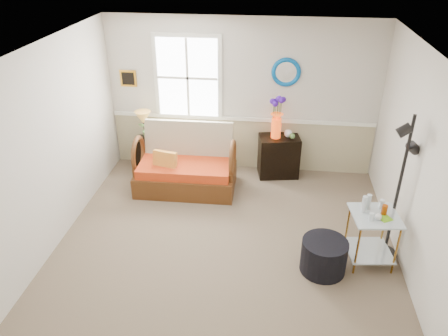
# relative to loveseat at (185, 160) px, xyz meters

# --- Properties ---
(floor) EXTENTS (4.50, 5.00, 0.01)m
(floor) POSITION_rel_loveseat_xyz_m (0.81, -1.62, -0.51)
(floor) COLOR brown
(floor) RESTS_ON ground
(ceiling) EXTENTS (4.50, 5.00, 0.01)m
(ceiling) POSITION_rel_loveseat_xyz_m (0.81, -1.62, 2.09)
(ceiling) COLOR white
(ceiling) RESTS_ON walls
(walls) EXTENTS (4.51, 5.01, 2.60)m
(walls) POSITION_rel_loveseat_xyz_m (0.81, -1.62, 0.79)
(walls) COLOR beige
(walls) RESTS_ON floor
(wainscot) EXTENTS (4.46, 0.02, 0.90)m
(wainscot) POSITION_rel_loveseat_xyz_m (0.81, 0.86, -0.06)
(wainscot) COLOR tan
(wainscot) RESTS_ON walls
(chair_rail) EXTENTS (4.46, 0.04, 0.06)m
(chair_rail) POSITION_rel_loveseat_xyz_m (0.81, 0.85, 0.41)
(chair_rail) COLOR white
(chair_rail) RESTS_ON walls
(window) EXTENTS (1.14, 0.06, 1.44)m
(window) POSITION_rel_loveseat_xyz_m (-0.09, 0.85, 1.09)
(window) COLOR white
(window) RESTS_ON walls
(picture) EXTENTS (0.28, 0.03, 0.28)m
(picture) POSITION_rel_loveseat_xyz_m (-1.11, 0.86, 1.04)
(picture) COLOR #BD7E1D
(picture) RESTS_ON walls
(mirror) EXTENTS (0.47, 0.07, 0.47)m
(mirror) POSITION_rel_loveseat_xyz_m (1.51, 0.86, 1.24)
(mirror) COLOR #0072B1
(mirror) RESTS_ON walls
(loveseat) EXTENTS (1.59, 0.92, 1.03)m
(loveseat) POSITION_rel_loveseat_xyz_m (0.00, 0.00, 0.00)
(loveseat) COLOR #47230C
(loveseat) RESTS_ON floor
(throw_pillow) EXTENTS (0.39, 0.18, 0.38)m
(throw_pillow) POSITION_rel_loveseat_xyz_m (-0.30, -0.15, 0.01)
(throw_pillow) COLOR #C84100
(throw_pillow) RESTS_ON loveseat
(lamp_stand) EXTENTS (0.34, 0.34, 0.55)m
(lamp_stand) POSITION_rel_loveseat_xyz_m (-0.85, 0.63, -0.24)
(lamp_stand) COLOR black
(lamp_stand) RESTS_ON floor
(table_lamp) EXTENTS (0.31, 0.31, 0.49)m
(table_lamp) POSITION_rel_loveseat_xyz_m (-0.85, 0.66, 0.29)
(table_lamp) COLOR gold
(table_lamp) RESTS_ON lamp_stand
(potted_plant) EXTENTS (0.39, 0.43, 0.31)m
(potted_plant) POSITION_rel_loveseat_xyz_m (-0.73, 0.62, 0.19)
(potted_plant) COLOR #547F3B
(potted_plant) RESTS_ON lamp_stand
(cabinet) EXTENTS (0.73, 0.53, 0.71)m
(cabinet) POSITION_rel_loveseat_xyz_m (1.48, 0.64, -0.16)
(cabinet) COLOR black
(cabinet) RESTS_ON floor
(flower_vase) EXTENTS (0.24, 0.24, 0.70)m
(flower_vase) POSITION_rel_loveseat_xyz_m (1.41, 0.62, 0.55)
(flower_vase) COLOR #EC440F
(flower_vase) RESTS_ON cabinet
(side_table) EXTENTS (0.62, 0.62, 0.71)m
(side_table) POSITION_rel_loveseat_xyz_m (2.66, -1.49, -0.16)
(side_table) COLOR #A67025
(side_table) RESTS_ON floor
(tabletop_items) EXTENTS (0.49, 0.49, 0.22)m
(tabletop_items) POSITION_rel_loveseat_xyz_m (2.65, -1.46, 0.30)
(tabletop_items) COLOR silver
(tabletop_items) RESTS_ON side_table
(floor_lamp) EXTENTS (0.31, 0.31, 1.95)m
(floor_lamp) POSITION_rel_loveseat_xyz_m (2.91, -1.31, 0.46)
(floor_lamp) COLOR black
(floor_lamp) RESTS_ON floor
(ottoman) EXTENTS (0.57, 0.57, 0.43)m
(ottoman) POSITION_rel_loveseat_xyz_m (2.07, -1.73, -0.30)
(ottoman) COLOR black
(ottoman) RESTS_ON floor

